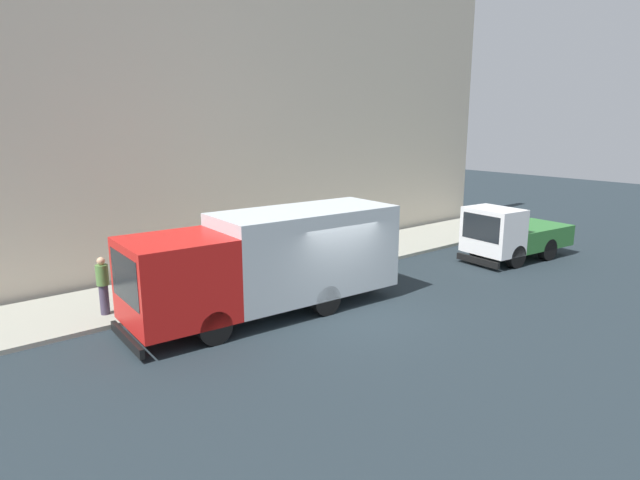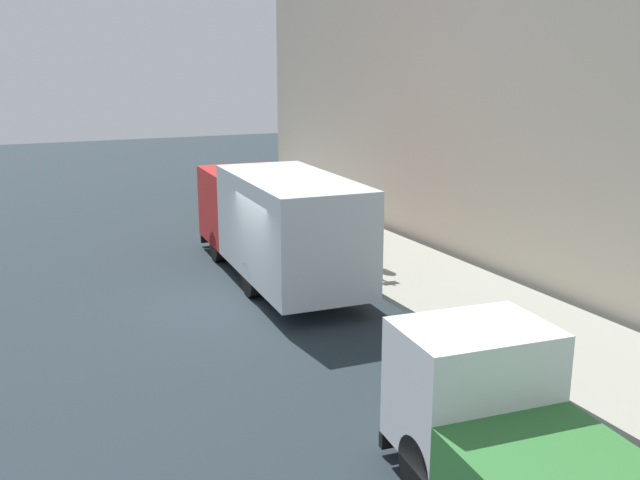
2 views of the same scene
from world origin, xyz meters
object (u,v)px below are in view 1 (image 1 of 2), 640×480
pedestrian_standing (139,268)px  pedestrian_third (233,260)px  small_flatbed_truck (511,234)px  street_sign_post (247,245)px  pedestrian_walking (103,284)px  traffic_cone_orange (139,296)px  large_utility_truck (271,259)px

pedestrian_standing → pedestrian_third: 2.88m
small_flatbed_truck → street_sign_post: size_ratio=2.10×
pedestrian_standing → pedestrian_third: bearing=159.7°
small_flatbed_truck → street_sign_post: street_sign_post is taller
pedestrian_walking → pedestrian_standing: 1.72m
pedestrian_third → street_sign_post: street_sign_post is taller
traffic_cone_orange → street_sign_post: street_sign_post is taller
pedestrian_standing → street_sign_post: 3.34m
pedestrian_standing → pedestrian_third: size_ratio=1.03×
pedestrian_standing → street_sign_post: street_sign_post is taller
traffic_cone_orange → pedestrian_standing: bearing=-23.6°
street_sign_post → pedestrian_walking: bearing=84.6°
large_utility_truck → pedestrian_walking: 4.63m
small_flatbed_truck → traffic_cone_orange: (3.69, 13.41, -0.59)m
pedestrian_walking → traffic_cone_orange: size_ratio=2.75×
large_utility_truck → traffic_cone_orange: large_utility_truck is taller
street_sign_post → traffic_cone_orange: bearing=82.7°
pedestrian_standing → street_sign_post: bearing=153.8°
large_utility_truck → traffic_cone_orange: (2.62, 2.80, -1.16)m
large_utility_truck → pedestrian_third: size_ratio=5.03×
large_utility_truck → street_sign_post: size_ratio=3.52×
small_flatbed_truck → pedestrian_standing: small_flatbed_truck is taller
pedestrian_standing → pedestrian_third: pedestrian_standing is taller
pedestrian_walking → traffic_cone_orange: (0.02, -0.98, -0.57)m
small_flatbed_truck → traffic_cone_orange: bearing=80.3°
traffic_cone_orange → street_sign_post: 3.60m
small_flatbed_truck → street_sign_post: (3.26, 10.00, 0.48)m
small_flatbed_truck → large_utility_truck: bearing=89.9°
large_utility_truck → small_flatbed_truck: bearing=-92.5°
pedestrian_walking → pedestrian_third: bearing=144.7°
pedestrian_walking → pedestrian_third: 4.12m
pedestrian_walking → pedestrian_third: size_ratio=1.01×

